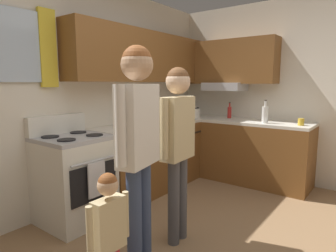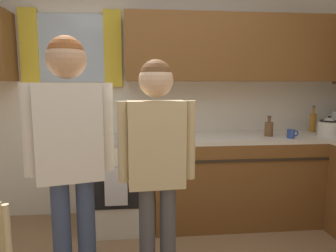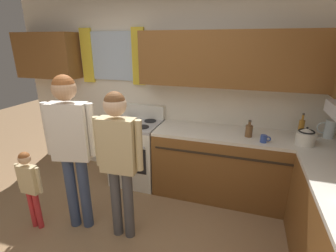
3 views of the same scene
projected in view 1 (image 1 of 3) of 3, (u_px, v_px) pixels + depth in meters
The scene contains 15 objects.
back_wall_unit at pixel (85, 78), 3.35m from camera, with size 4.60×0.42×2.60m.
right_wall_unit at pixel (294, 86), 4.09m from camera, with size 0.52×4.05×2.60m.
kitchen_counter_run at pixel (200, 152), 4.20m from camera, with size 2.27×2.11×0.90m.
stove_oven at pixel (74, 178), 3.02m from camera, with size 0.66×0.67×1.10m.
bottle_oil_amber at pixel (179, 110), 4.68m from camera, with size 0.06×0.06×0.29m.
bottle_sauce_red at pixel (229, 112), 4.49m from camera, with size 0.06×0.06×0.25m.
bottle_milk_white at pixel (265, 114), 3.92m from camera, with size 0.08×0.08×0.31m.
bottle_squat_brown at pixel (167, 116), 4.10m from camera, with size 0.08×0.08×0.21m.
mug_mustard_yellow at pixel (301, 122), 3.71m from camera, with size 0.12×0.08×0.09m.
mug_cobalt_blue at pixel (182, 118), 4.16m from camera, with size 0.11×0.07×0.08m.
stovetop_kettle at pixel (194, 112), 4.53m from camera, with size 0.27×0.20×0.21m.
water_pitcher at pixel (188, 108), 4.94m from camera, with size 0.19×0.11×0.22m.
adult_holding_child at pixel (138, 134), 2.12m from camera, with size 0.51×0.24×1.70m.
adult_in_plaid at pixel (178, 135), 2.56m from camera, with size 0.49×0.21×1.57m.
small_child at pixel (109, 229), 1.72m from camera, with size 0.31×0.12×0.92m.
Camera 1 is at (-2.06, -0.98, 1.43)m, focal length 31.30 mm.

